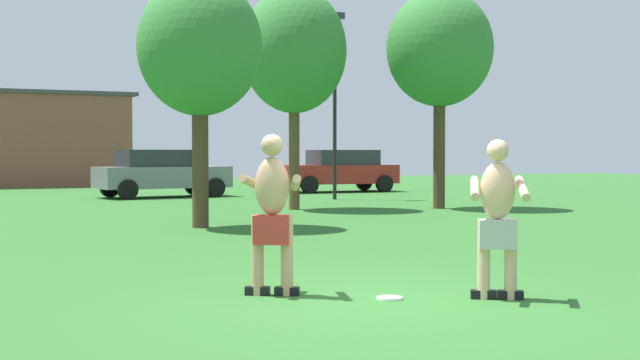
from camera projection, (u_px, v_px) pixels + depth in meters
name	position (u px, v px, depth m)	size (l,w,h in m)	color
ground_plane	(373.00, 303.00, 8.67)	(80.00, 80.00, 0.00)	#2D6628
player_near	(497.00, 215.00, 8.90)	(0.78, 0.77, 1.64)	black
player_in_red	(272.00, 210.00, 9.15)	(0.79, 0.79, 1.70)	black
frisbee	(389.00, 298.00, 8.92)	(0.27, 0.27, 0.03)	white
car_gray_near_post	(161.00, 172.00, 28.89)	(4.47, 2.40, 1.58)	slate
car_red_mid_lot	(339.00, 170.00, 32.79)	(4.38, 2.20, 1.58)	maroon
lamp_post	(335.00, 86.00, 27.47)	(0.60, 0.24, 5.90)	black
tree_left_field	(294.00, 51.00, 22.65)	(2.74, 2.74, 5.80)	brown
tree_right_field	(440.00, 49.00, 23.06)	(2.83, 2.83, 5.81)	#4C3823
tree_behind_players	(200.00, 48.00, 17.23)	(2.48, 2.48, 4.99)	#4C3823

